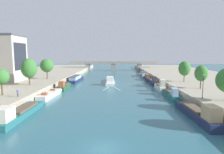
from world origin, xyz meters
name	(u,v)px	position (x,y,z in m)	size (l,w,h in m)	color
ground_plane	(104,149)	(0.00, 0.00, 0.00)	(400.00, 400.00, 0.00)	#2D6070
quay_left	(24,79)	(-35.43, 55.00, 1.07)	(36.00, 170.00, 2.14)	#A89E89
quay_right	(201,79)	(35.43, 55.00, 1.07)	(36.00, 170.00, 2.14)	#A89E89
barge_midriver	(110,81)	(-0.69, 51.54, 0.89)	(3.73, 18.21, 3.10)	silver
wake_behind_barge	(112,89)	(0.11, 39.55, 0.01)	(5.60, 5.98, 0.03)	#A0CCD6
moored_boat_left_lone	(18,113)	(-15.55, 10.83, 0.89)	(3.10, 15.73, 3.06)	#23666B
moored_boat_left_downstream	(50,94)	(-15.68, 27.38, 0.66)	(2.94, 12.43, 2.36)	silver
moored_boat_left_midway	(64,86)	(-15.07, 39.20, 0.87)	(2.27, 10.98, 2.85)	#235633
moored_boat_left_near	(76,79)	(-14.91, 56.52, 0.98)	(3.77, 16.83, 2.34)	#1E284C
moored_boat_right_far	(198,113)	(15.49, 10.73, 1.04)	(2.99, 15.06, 3.48)	#1E284C
moored_boat_right_downstream	(171,94)	(15.43, 26.63, 0.97)	(2.10, 10.98, 3.13)	#23666B
moored_boat_right_gap_after	(160,87)	(15.34, 37.89, 1.04)	(2.23, 10.42, 3.55)	silver
moored_boat_right_near	(153,82)	(15.17, 49.56, 0.94)	(1.98, 10.21, 3.13)	#1E284C
moored_boat_right_second	(147,78)	(15.02, 61.47, 0.99)	(1.72, 10.03, 2.36)	#1E284C
moored_boat_right_lone	(143,74)	(15.26, 73.75, 1.06)	(2.77, 13.19, 2.53)	gray
tree_left_end_of_row	(1,77)	(-23.25, 19.28, 6.20)	(3.27, 3.27, 5.79)	brown
tree_left_past_mid	(29,68)	(-23.62, 33.57, 6.97)	(4.45, 4.45, 7.64)	brown
tree_left_by_lamp	(47,66)	(-23.28, 47.10, 6.97)	(4.67, 4.67, 7.22)	brown
tree_right_end_of_row	(201,73)	(23.50, 28.39, 6.14)	(3.27, 3.27, 6.10)	brown
tree_right_nearest	(185,68)	(23.73, 41.15, 6.45)	(3.78, 3.78, 6.68)	brown
lamppost_right_bank	(203,85)	(19.09, 17.36, 4.81)	(0.28, 0.28, 4.88)	black
building_left_middle	(0,58)	(-37.05, 42.19, 9.79)	(14.24, 10.55, 15.27)	#BCB2A8
bridge_far	(113,65)	(0.00, 108.73, 3.92)	(58.85, 4.40, 6.18)	gray
person_on_quay	(18,92)	(-19.12, 17.82, 3.07)	(0.29, 0.51, 1.62)	#473D33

